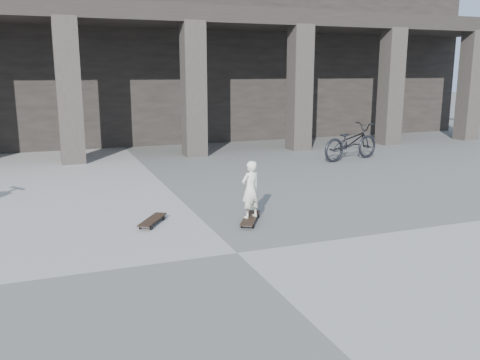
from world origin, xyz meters
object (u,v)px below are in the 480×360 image
object	(u,v)px
child	(250,189)
bicycle	(351,142)
skateboard_spare	(152,220)
longboard	(250,218)

from	to	relation	value
child	bicycle	xyz separation A→B (m)	(5.09, 4.79, -0.05)
skateboard_spare	bicycle	distance (m)	7.97
child	bicycle	distance (m)	6.99
skateboard_spare	bicycle	world-z (taller)	bicycle
child	bicycle	bearing A→B (deg)	-154.26
skateboard_spare	bicycle	size ratio (longest dim) A/B	0.40
longboard	skateboard_spare	size ratio (longest dim) A/B	1.13
longboard	bicycle	size ratio (longest dim) A/B	0.45
child	bicycle	size ratio (longest dim) A/B	0.48
skateboard_spare	child	xyz separation A→B (m)	(1.60, -0.48, 0.51)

